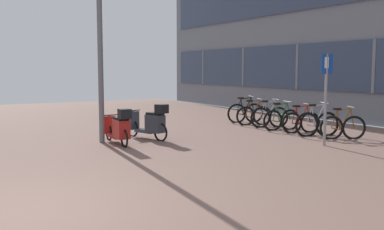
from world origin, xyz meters
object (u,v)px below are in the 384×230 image
at_px(scooter_near, 119,128).
at_px(scooter_mid, 151,123).
at_px(bicycle_rack_03, 281,120).
at_px(bicycle_rack_04, 269,117).
at_px(lamp_post, 99,10).
at_px(bicycle_rack_06, 245,113).
at_px(parking_sign, 326,89).
at_px(bicycle_rack_00, 343,127).
at_px(bicycle_rack_05, 254,115).
at_px(bicycle_rack_01, 317,124).
at_px(bicycle_rack_02, 301,122).

height_order(scooter_near, scooter_mid, scooter_mid).
relative_size(bicycle_rack_03, bicycle_rack_04, 0.99).
distance_m(bicycle_rack_04, lamp_post, 6.67).
xyz_separation_m(bicycle_rack_06, parking_sign, (-1.29, -5.00, 1.09)).
bearing_deg(scooter_mid, bicycle_rack_00, -29.43).
distance_m(bicycle_rack_05, scooter_near, 5.76).
relative_size(bicycle_rack_01, lamp_post, 0.21).
bearing_deg(bicycle_rack_05, bicycle_rack_06, 75.48).
bearing_deg(bicycle_rack_05, bicycle_rack_00, -87.24).
relative_size(bicycle_rack_03, lamp_post, 0.21).
bearing_deg(bicycle_rack_03, parking_sign, -110.31).
xyz_separation_m(bicycle_rack_02, bicycle_rack_03, (-0.13, 0.75, 0.01)).
relative_size(bicycle_rack_00, bicycle_rack_05, 0.95).
distance_m(scooter_mid, parking_sign, 4.73).
height_order(bicycle_rack_05, bicycle_rack_06, bicycle_rack_06).
distance_m(bicycle_rack_02, lamp_post, 6.80).
xyz_separation_m(bicycle_rack_05, bicycle_rack_06, (0.19, 0.75, 0.02)).
bearing_deg(bicycle_rack_05, scooter_mid, -166.15).
xyz_separation_m(bicycle_rack_00, bicycle_rack_02, (-0.12, 1.49, -0.01)).
height_order(bicycle_rack_00, bicycle_rack_04, bicycle_rack_04).
height_order(bicycle_rack_05, scooter_mid, scooter_mid).
relative_size(bicycle_rack_04, scooter_near, 0.77).
distance_m(bicycle_rack_00, bicycle_rack_06, 4.48).
distance_m(bicycle_rack_00, bicycle_rack_05, 3.74).
bearing_deg(bicycle_rack_06, bicycle_rack_04, -94.69).
height_order(bicycle_rack_02, bicycle_rack_03, bicycle_rack_03).
bearing_deg(scooter_mid, bicycle_rack_04, 4.50).
relative_size(bicycle_rack_00, bicycle_rack_02, 0.97).
bearing_deg(bicycle_rack_01, bicycle_rack_02, 82.77).
bearing_deg(bicycle_rack_03, bicycle_rack_02, -80.44).
bearing_deg(bicycle_rack_05, lamp_post, -171.42).
bearing_deg(bicycle_rack_04, bicycle_rack_05, 95.41).
xyz_separation_m(bicycle_rack_06, lamp_post, (-6.01, -1.62, 3.12)).
relative_size(bicycle_rack_03, scooter_mid, 0.79).
height_order(bicycle_rack_00, bicycle_rack_03, bicycle_rack_03).
bearing_deg(bicycle_rack_04, scooter_mid, -175.50).
xyz_separation_m(scooter_near, parking_sign, (4.47, -2.76, 1.00)).
xyz_separation_m(bicycle_rack_01, parking_sign, (-1.05, -1.27, 1.09)).
xyz_separation_m(bicycle_rack_03, bicycle_rack_04, (0.14, 0.75, 0.01)).
height_order(bicycle_rack_00, bicycle_rack_05, bicycle_rack_05).
height_order(bicycle_rack_04, parking_sign, parking_sign).
bearing_deg(bicycle_rack_03, scooter_near, -179.97).
distance_m(bicycle_rack_00, bicycle_rack_03, 2.25).
distance_m(bicycle_rack_00, bicycle_rack_04, 2.99).
bearing_deg(bicycle_rack_06, lamp_post, -164.88).
height_order(bicycle_rack_06, scooter_mid, scooter_mid).
xyz_separation_m(bicycle_rack_03, bicycle_rack_05, (0.07, 1.49, -0.00)).
height_order(bicycle_rack_03, parking_sign, parking_sign).
xyz_separation_m(bicycle_rack_02, lamp_post, (-5.87, 1.36, 3.14)).
distance_m(bicycle_rack_05, lamp_post, 6.67).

